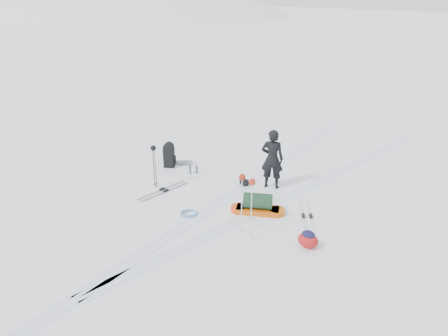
{
  "coord_description": "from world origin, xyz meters",
  "views": [
    {
      "loc": [
        6.82,
        -8.42,
        5.6
      ],
      "look_at": [
        -0.03,
        0.23,
        0.95
      ],
      "focal_mm": 35.0,
      "sensor_mm": 36.0,
      "label": 1
    }
  ],
  "objects_px": {
    "expedition_rucksack": "(171,155)",
    "ski_poles_black": "(154,153)",
    "skier": "(272,159)",
    "pulk_sled": "(258,205)"
  },
  "relations": [
    {
      "from": "skier",
      "to": "ski_poles_black",
      "type": "xyz_separation_m",
      "value": [
        -2.7,
        -2.15,
        0.19
      ]
    },
    {
      "from": "expedition_rucksack",
      "to": "skier",
      "type": "bearing_deg",
      "value": -17.39
    },
    {
      "from": "expedition_rucksack",
      "to": "ski_poles_black",
      "type": "bearing_deg",
      "value": -91.21
    },
    {
      "from": "skier",
      "to": "ski_poles_black",
      "type": "height_order",
      "value": "skier"
    },
    {
      "from": "expedition_rucksack",
      "to": "ski_poles_black",
      "type": "height_order",
      "value": "ski_poles_black"
    },
    {
      "from": "skier",
      "to": "ski_poles_black",
      "type": "distance_m",
      "value": 3.46
    },
    {
      "from": "ski_poles_black",
      "to": "pulk_sled",
      "type": "bearing_deg",
      "value": 33.62
    },
    {
      "from": "expedition_rucksack",
      "to": "ski_poles_black",
      "type": "distance_m",
      "value": 1.76
    },
    {
      "from": "expedition_rucksack",
      "to": "ski_poles_black",
      "type": "xyz_separation_m",
      "value": [
        0.76,
        -1.43,
        0.69
      ]
    },
    {
      "from": "pulk_sled",
      "to": "ski_poles_black",
      "type": "bearing_deg",
      "value": 161.33
    }
  ]
}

